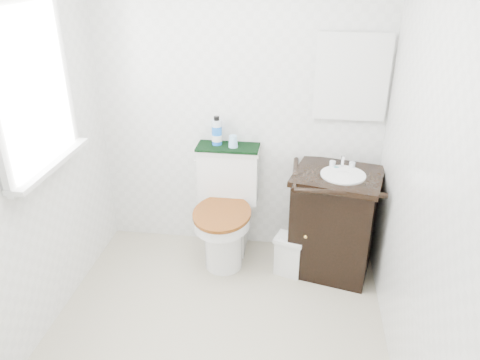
% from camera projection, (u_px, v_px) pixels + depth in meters
% --- Properties ---
extents(floor, '(2.40, 2.40, 0.00)m').
position_uv_depth(floor, '(213.00, 342.00, 2.99)').
color(floor, '#ADA38B').
rests_on(floor, ground).
extents(wall_back, '(2.40, 0.00, 2.40)m').
position_uv_depth(wall_back, '(238.00, 106.00, 3.53)').
color(wall_back, silver).
rests_on(wall_back, ground).
extents(wall_front, '(2.40, 0.00, 2.40)m').
position_uv_depth(wall_front, '(128.00, 340.00, 1.40)').
color(wall_front, silver).
rests_on(wall_front, ground).
extents(wall_left, '(0.00, 2.40, 2.40)m').
position_uv_depth(wall_left, '(13.00, 161.00, 2.60)').
color(wall_left, silver).
rests_on(wall_left, ground).
extents(wall_right, '(0.00, 2.40, 2.40)m').
position_uv_depth(wall_right, '(423.00, 185.00, 2.33)').
color(wall_right, silver).
rests_on(wall_right, ground).
extents(window, '(0.02, 0.70, 0.90)m').
position_uv_depth(window, '(30.00, 88.00, 2.66)').
color(window, white).
rests_on(window, wall_left).
extents(mirror, '(0.50, 0.02, 0.60)m').
position_uv_depth(mirror, '(352.00, 77.00, 3.30)').
color(mirror, silver).
rests_on(mirror, wall_back).
extents(toilet, '(0.49, 0.65, 0.90)m').
position_uv_depth(toilet, '(226.00, 214.00, 3.69)').
color(toilet, white).
rests_on(toilet, floor).
extents(vanity, '(0.72, 0.65, 0.92)m').
position_uv_depth(vanity, '(334.00, 220.00, 3.51)').
color(vanity, black).
rests_on(vanity, floor).
extents(trash_bin, '(0.26, 0.23, 0.32)m').
position_uv_depth(trash_bin, '(290.00, 255.00, 3.58)').
color(trash_bin, silver).
rests_on(trash_bin, floor).
extents(towel, '(0.48, 0.22, 0.02)m').
position_uv_depth(towel, '(228.00, 147.00, 3.57)').
color(towel, black).
rests_on(towel, toilet).
extents(mouthwash_bottle, '(0.08, 0.08, 0.22)m').
position_uv_depth(mouthwash_bottle, '(217.00, 132.00, 3.56)').
color(mouthwash_bottle, blue).
rests_on(mouthwash_bottle, towel).
extents(cup, '(0.07, 0.07, 0.09)m').
position_uv_depth(cup, '(233.00, 141.00, 3.53)').
color(cup, '#8FC4EA').
rests_on(cup, towel).
extents(soap_bar, '(0.06, 0.04, 0.02)m').
position_uv_depth(soap_bar, '(336.00, 167.00, 3.42)').
color(soap_bar, teal).
rests_on(soap_bar, vanity).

